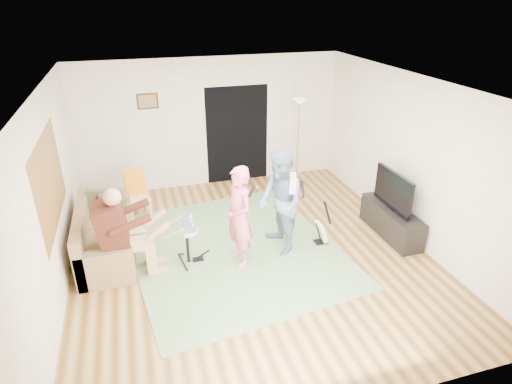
# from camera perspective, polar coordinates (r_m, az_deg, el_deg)

# --- Properties ---
(floor) EXTENTS (6.00, 6.00, 0.00)m
(floor) POSITION_cam_1_polar(r_m,az_deg,el_deg) (6.99, -0.66, -8.28)
(floor) COLOR brown
(floor) RESTS_ON ground
(walls) EXTENTS (5.50, 6.00, 2.70)m
(walls) POSITION_cam_1_polar(r_m,az_deg,el_deg) (6.35, -0.72, 1.93)
(walls) COLOR beige
(walls) RESTS_ON floor
(ceiling) EXTENTS (6.00, 6.00, 0.00)m
(ceiling) POSITION_cam_1_polar(r_m,az_deg,el_deg) (5.94, -0.80, 13.97)
(ceiling) COLOR white
(ceiling) RESTS_ON walls
(window_blinds) EXTENTS (0.00, 2.05, 2.05)m
(window_blinds) POSITION_cam_1_polar(r_m,az_deg,el_deg) (6.36, -25.80, 1.28)
(window_blinds) COLOR olive
(window_blinds) RESTS_ON walls
(doorway) EXTENTS (2.10, 0.00, 2.10)m
(doorway) POSITION_cam_1_polar(r_m,az_deg,el_deg) (9.30, -2.52, 7.63)
(doorway) COLOR black
(doorway) RESTS_ON walls
(picture_frame) EXTENTS (0.42, 0.03, 0.32)m
(picture_frame) POSITION_cam_1_polar(r_m,az_deg,el_deg) (8.83, -14.26, 11.66)
(picture_frame) COLOR #3F2314
(picture_frame) RESTS_ON walls
(area_rug) EXTENTS (3.60, 4.03, 0.02)m
(area_rug) POSITION_cam_1_polar(r_m,az_deg,el_deg) (7.11, -2.94, -7.63)
(area_rug) COLOR #5E824F
(area_rug) RESTS_ON floor
(sofa) EXTENTS (0.82, 1.99, 0.80)m
(sofa) POSITION_cam_1_polar(r_m,az_deg,el_deg) (7.30, -19.92, -5.92)
(sofa) COLOR olive
(sofa) RESTS_ON floor
(drummer) EXTENTS (0.91, 0.51, 1.40)m
(drummer) POSITION_cam_1_polar(r_m,az_deg,el_deg) (6.57, -16.77, -6.26)
(drummer) COLOR #4B1F15
(drummer) RESTS_ON sofa
(drum_kit) EXTENTS (0.40, 0.71, 0.74)m
(drum_kit) POSITION_cam_1_polar(r_m,az_deg,el_deg) (6.71, -9.12, -6.97)
(drum_kit) COLOR black
(drum_kit) RESTS_ON floor
(singer) EXTENTS (0.51, 0.66, 1.59)m
(singer) POSITION_cam_1_polar(r_m,az_deg,el_deg) (6.42, -2.28, -3.32)
(singer) COLOR #E96589
(singer) RESTS_ON floor
(microphone) EXTENTS (0.06, 0.06, 0.24)m
(microphone) POSITION_cam_1_polar(r_m,az_deg,el_deg) (6.28, -0.57, 0.07)
(microphone) COLOR black
(microphone) RESTS_ON singer
(guitarist) EXTENTS (0.70, 0.87, 1.71)m
(guitarist) POSITION_cam_1_polar(r_m,az_deg,el_deg) (6.72, 3.23, -1.41)
(guitarist) COLOR slate
(guitarist) RESTS_ON floor
(guitar_held) EXTENTS (0.32, 0.60, 0.26)m
(guitar_held) POSITION_cam_1_polar(r_m,az_deg,el_deg) (6.65, 4.92, 1.18)
(guitar_held) COLOR white
(guitar_held) RESTS_ON guitarist
(guitar_spare) EXTENTS (0.28, 0.25, 0.78)m
(guitar_spare) POSITION_cam_1_polar(r_m,az_deg,el_deg) (7.25, 8.74, -5.21)
(guitar_spare) COLOR black
(guitar_spare) RESTS_ON floor
(torchiere_lamp) EXTENTS (0.34, 0.34, 1.89)m
(torchiere_lamp) POSITION_cam_1_polar(r_m,az_deg,el_deg) (9.02, 5.67, 8.59)
(torchiere_lamp) COLOR black
(torchiere_lamp) RESTS_ON floor
(dining_chair) EXTENTS (0.45, 0.47, 0.92)m
(dining_chair) POSITION_cam_1_polar(r_m,az_deg,el_deg) (8.20, -15.34, -1.23)
(dining_chair) COLOR #D6BF8B
(dining_chair) RESTS_ON floor
(tv_cabinet) EXTENTS (0.40, 1.40, 0.50)m
(tv_cabinet) POSITION_cam_1_polar(r_m,az_deg,el_deg) (7.77, 17.57, -3.76)
(tv_cabinet) COLOR black
(tv_cabinet) RESTS_ON floor
(television) EXTENTS (0.06, 1.00, 0.63)m
(television) POSITION_cam_1_polar(r_m,az_deg,el_deg) (7.48, 17.84, 0.21)
(television) COLOR black
(television) RESTS_ON tv_cabinet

